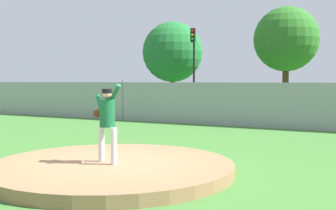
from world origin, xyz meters
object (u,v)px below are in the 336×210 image
baseball (83,162)px  traffic_light_near (193,55)px  pitcher_youth (107,117)px  traffic_cone_orange (255,110)px  parked_car_red (291,104)px  parked_car_silver (158,100)px  parked_car_navy (97,98)px  parked_car_teal (200,101)px

baseball → traffic_light_near: (-6.19, 18.81, 3.40)m
pitcher_youth → traffic_cone_orange: (-1.88, 17.00, -0.94)m
pitcher_youth → traffic_light_near: bearing=109.5°
parked_car_red → parked_car_silver: size_ratio=0.96×
baseball → traffic_light_near: size_ratio=0.01×
parked_car_navy → traffic_light_near: 7.00m
parked_car_navy → parked_car_silver: size_ratio=1.07×
parked_car_red → parked_car_silver: (-8.15, 0.94, 0.02)m
parked_car_teal → traffic_cone_orange: 3.52m
parked_car_navy → traffic_light_near: (5.35, 3.50, 2.85)m
parked_car_red → traffic_cone_orange: 3.95m
parked_car_red → traffic_cone_orange: bearing=133.3°
pitcher_youth → parked_car_silver: size_ratio=0.39×
parked_car_navy → parked_car_silver: bearing=1.7°
pitcher_youth → parked_car_silver: (-7.34, 15.09, -0.38)m
pitcher_youth → baseball: (-0.36, -0.35, -0.92)m
baseball → traffic_light_near: 20.09m
baseball → parked_car_red: parked_car_red is taller
pitcher_youth → parked_car_silver: pitcher_youth is taller
pitcher_youth → baseball: 1.05m
baseball → traffic_cone_orange: (-1.52, 17.35, -0.02)m
baseball → parked_car_silver: 16.96m
parked_car_navy → traffic_cone_orange: parked_car_navy is taller
parked_car_silver → traffic_light_near: traffic_light_near is taller
baseball → parked_car_teal: parked_car_teal is taller
parked_car_silver → parked_car_teal: bearing=-10.8°
pitcher_youth → parked_car_teal: pitcher_youth is taller
baseball → pitcher_youth: bearing=44.5°
parked_car_teal → traffic_cone_orange: (2.43, 2.48, -0.56)m
parked_car_silver → parked_car_teal: size_ratio=0.99×
parked_car_teal → traffic_cone_orange: bearing=45.7°
pitcher_youth → baseball: pitcher_youth is taller
baseball → parked_car_navy: bearing=127.0°
traffic_cone_orange → baseball: bearing=-85.0°
parked_car_navy → parked_car_teal: 7.60m
traffic_cone_orange → traffic_light_near: traffic_light_near is taller
traffic_light_near → parked_car_teal: bearing=-60.4°
parked_car_red → traffic_light_near: traffic_light_near is taller
parked_car_silver → parked_car_teal: parked_car_teal is taller
pitcher_youth → parked_car_silver: 16.79m
pitcher_youth → parked_car_navy: pitcher_youth is taller
parked_car_navy → parked_car_teal: (7.59, -0.44, -0.01)m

